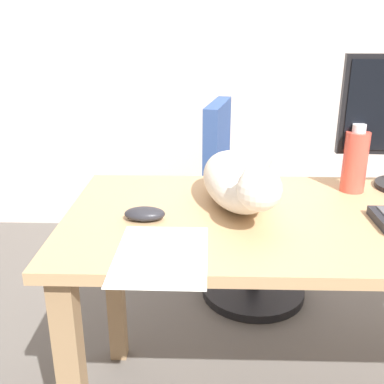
# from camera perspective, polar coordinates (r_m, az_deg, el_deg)

# --- Properties ---
(back_wall) EXTENTS (6.00, 0.04, 2.60)m
(back_wall) POSITION_cam_1_polar(r_m,az_deg,el_deg) (2.73, 10.37, 21.75)
(back_wall) COLOR beige
(back_wall) RESTS_ON ground_plane
(desk) EXTENTS (1.53, 0.67, 0.72)m
(desk) POSITION_cam_1_polar(r_m,az_deg,el_deg) (1.36, 17.72, -6.80)
(desk) COLOR tan
(desk) RESTS_ON ground_plane
(office_chair) EXTENTS (0.49, 0.48, 0.91)m
(office_chair) POSITION_cam_1_polar(r_m,az_deg,el_deg) (2.08, 6.71, -3.29)
(office_chair) COLOR black
(office_chair) RESTS_ON ground_plane
(cat) EXTENTS (0.24, 0.61, 0.20)m
(cat) POSITION_cam_1_polar(r_m,az_deg,el_deg) (1.28, 5.87, 1.38)
(cat) COLOR silver
(cat) RESTS_ON desk
(computer_mouse) EXTENTS (0.11, 0.06, 0.04)m
(computer_mouse) POSITION_cam_1_polar(r_m,az_deg,el_deg) (1.22, -5.95, -2.74)
(computer_mouse) COLOR #232328
(computer_mouse) RESTS_ON desk
(paper_sheet) EXTENTS (0.21, 0.30, 0.00)m
(paper_sheet) POSITION_cam_1_polar(r_m,az_deg,el_deg) (1.05, -3.86, -7.85)
(paper_sheet) COLOR white
(paper_sheet) RESTS_ON desk
(water_bottle) EXTENTS (0.07, 0.07, 0.21)m
(water_bottle) POSITION_cam_1_polar(r_m,az_deg,el_deg) (1.50, 19.78, 3.70)
(water_bottle) COLOR #D84C3D
(water_bottle) RESTS_ON desk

